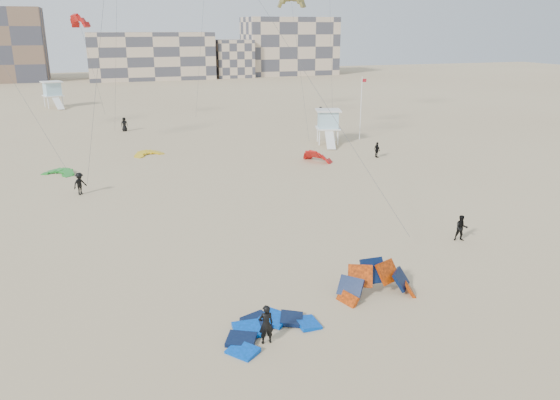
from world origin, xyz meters
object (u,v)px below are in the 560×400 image
object	(u,v)px
kitesurfer_main	(266,324)
lifeguard_tower_near	(328,127)
kite_ground_blue	(270,334)
kite_ground_orange	(377,295)

from	to	relation	value
kitesurfer_main	lifeguard_tower_near	distance (m)	43.58
kite_ground_blue	lifeguard_tower_near	xyz separation A→B (m)	(19.30, 38.21, 1.98)
kite_ground_blue	kitesurfer_main	bearing A→B (deg)	-141.77
kite_ground_orange	kitesurfer_main	size ratio (longest dim) A/B	2.34
kitesurfer_main	kite_ground_orange	bearing A→B (deg)	-160.12
kite_ground_orange	kitesurfer_main	distance (m)	7.18
kite_ground_orange	kitesurfer_main	world-z (taller)	kite_ground_orange
kite_ground_blue	lifeguard_tower_near	world-z (taller)	lifeguard_tower_near
kite_ground_blue	lifeguard_tower_near	bearing A→B (deg)	43.07
kite_ground_blue	kite_ground_orange	world-z (taller)	kite_ground_orange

